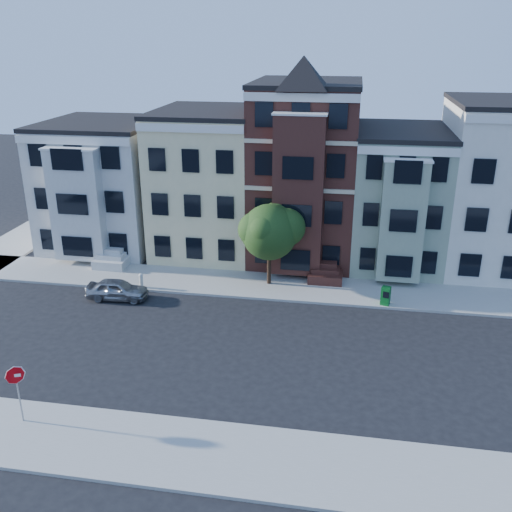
% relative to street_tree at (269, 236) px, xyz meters
% --- Properties ---
extents(ground, '(120.00, 120.00, 0.00)m').
position_rel_street_tree_xyz_m(ground, '(1.61, -8.28, -3.40)').
color(ground, black).
extents(far_sidewalk, '(60.00, 4.00, 0.15)m').
position_rel_street_tree_xyz_m(far_sidewalk, '(1.61, -0.28, -3.32)').
color(far_sidewalk, '#9E9B93').
rests_on(far_sidewalk, ground).
extents(near_sidewalk, '(60.00, 4.00, 0.15)m').
position_rel_street_tree_xyz_m(near_sidewalk, '(1.61, -16.28, -3.32)').
color(near_sidewalk, '#9E9B93').
rests_on(near_sidewalk, ground).
extents(house_white, '(8.00, 9.00, 9.00)m').
position_rel_street_tree_xyz_m(house_white, '(-13.39, 6.22, 1.10)').
color(house_white, beige).
rests_on(house_white, ground).
extents(house_yellow, '(7.00, 9.00, 10.00)m').
position_rel_street_tree_xyz_m(house_yellow, '(-5.39, 6.22, 1.60)').
color(house_yellow, beige).
rests_on(house_yellow, ground).
extents(house_brown, '(7.00, 9.00, 12.00)m').
position_rel_street_tree_xyz_m(house_brown, '(1.61, 6.22, 2.60)').
color(house_brown, '#411D17').
rests_on(house_brown, ground).
extents(house_green, '(6.00, 9.00, 9.00)m').
position_rel_street_tree_xyz_m(house_green, '(8.11, 6.22, 1.10)').
color(house_green, '#919E84').
rests_on(house_green, ground).
extents(house_cream, '(8.00, 9.00, 11.00)m').
position_rel_street_tree_xyz_m(house_cream, '(15.11, 6.22, 2.10)').
color(house_cream, silver).
rests_on(house_cream, ground).
extents(street_tree, '(6.54, 6.54, 6.50)m').
position_rel_street_tree_xyz_m(street_tree, '(0.00, 0.00, 0.00)').
color(street_tree, '#294B19').
rests_on(street_tree, far_sidewalk).
extents(parked_car, '(3.83, 1.74, 1.28)m').
position_rel_street_tree_xyz_m(parked_car, '(-8.84, -3.57, -2.76)').
color(parked_car, '#95969B').
rests_on(parked_car, ground).
extents(newspaper_box, '(0.62, 0.58, 1.13)m').
position_rel_street_tree_xyz_m(newspaper_box, '(7.27, -1.91, -2.69)').
color(newspaper_box, '#0B541D').
rests_on(newspaper_box, far_sidewalk).
extents(fire_hydrant, '(0.28, 0.28, 0.75)m').
position_rel_street_tree_xyz_m(fire_hydrant, '(-7.90, -1.98, -2.87)').
color(fire_hydrant, beige).
rests_on(fire_hydrant, far_sidewalk).
extents(stop_sign, '(0.79, 0.42, 2.96)m').
position_rel_street_tree_xyz_m(stop_sign, '(-8.05, -15.60, -1.77)').
color(stop_sign, '#BF0007').
rests_on(stop_sign, near_sidewalk).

